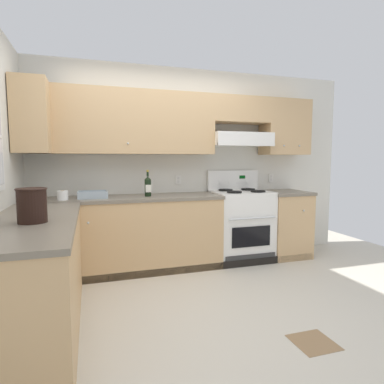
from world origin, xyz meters
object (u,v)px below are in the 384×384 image
paper_towel_roll (63,195)px  stove (241,225)px  bucket (32,205)px  wine_bottle (148,186)px  bowl (93,196)px

paper_towel_roll → stove: bearing=2.8°
bucket → paper_towel_roll: bucket is taller
paper_towel_roll → wine_bottle: bearing=4.2°
stove → wine_bottle: size_ratio=3.78×
bucket → paper_towel_roll: bearing=85.5°
bowl → paper_towel_roll: 0.33m
bowl → paper_towel_roll: (-0.32, -0.08, 0.02)m
bucket → paper_towel_roll: 1.31m
wine_bottle → paper_towel_roll: size_ratio=2.70×
bowl → wine_bottle: bearing=-1.3°
stove → bowl: (-1.90, -0.02, 0.46)m
bowl → paper_towel_roll: size_ratio=2.81×
stove → wine_bottle: 1.38m
stove → bowl: 1.96m
stove → bowl: bearing=-179.3°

